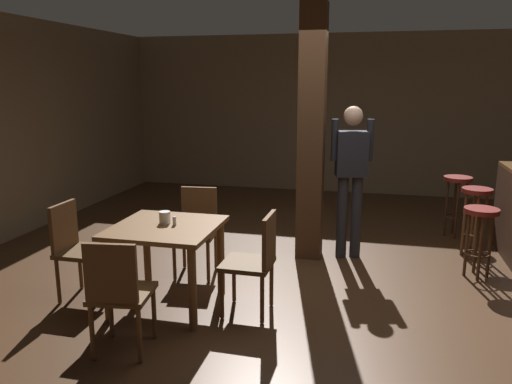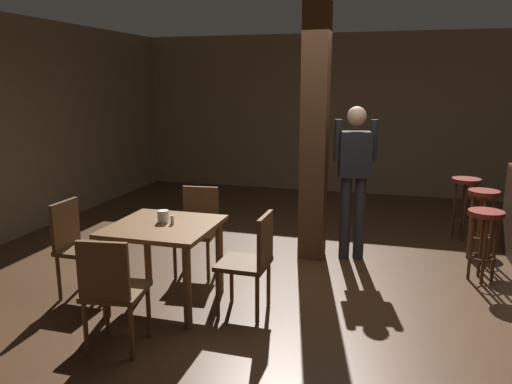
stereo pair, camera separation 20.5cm
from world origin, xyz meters
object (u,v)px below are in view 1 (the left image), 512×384
(chair_south, at_px, (118,290))
(bar_stool_far, at_px, (457,192))
(chair_north, at_px, (197,226))
(salt_shaker, at_px, (174,221))
(chair_east, at_px, (256,258))
(bar_stool_near, at_px, (480,226))
(napkin_cup, at_px, (165,217))
(chair_west, at_px, (76,245))
(dining_table, at_px, (166,240))
(bar_stool_mid, at_px, (476,206))
(standing_person, at_px, (351,171))

(chair_south, xyz_separation_m, bar_stool_far, (2.80, 3.64, 0.09))
(chair_north, relative_size, salt_shaker, 11.61)
(chair_east, bearing_deg, bar_stool_near, 33.72)
(chair_east, xyz_separation_m, chair_south, (-0.81, -0.88, 0.00))
(chair_north, bearing_deg, chair_east, -43.88)
(napkin_cup, bearing_deg, salt_shaker, -18.20)
(chair_west, relative_size, napkin_cup, 8.32)
(dining_table, xyz_separation_m, chair_east, (0.81, 0.02, -0.11))
(chair_east, relative_size, napkin_cup, 8.32)
(bar_stool_mid, bearing_deg, bar_stool_near, -95.89)
(chair_north, bearing_deg, bar_stool_near, 11.11)
(salt_shaker, bearing_deg, bar_stool_mid, 35.47)
(chair_west, relative_size, standing_person, 0.52)
(salt_shaker, height_order, bar_stool_near, salt_shaker)
(chair_south, distance_m, bar_stool_near, 3.61)
(standing_person, relative_size, bar_stool_far, 2.17)
(bar_stool_near, bearing_deg, salt_shaker, -153.95)
(bar_stool_near, xyz_separation_m, bar_stool_mid, (0.07, 0.66, 0.05))
(dining_table, height_order, napkin_cup, napkin_cup)
(dining_table, distance_m, bar_stool_mid, 3.54)
(chair_west, height_order, salt_shaker, chair_west)
(salt_shaker, relative_size, bar_stool_far, 0.10)
(chair_west, bearing_deg, bar_stool_near, 20.72)
(bar_stool_near, bearing_deg, chair_west, -159.28)
(dining_table, xyz_separation_m, standing_person, (1.50, 1.67, 0.38))
(salt_shaker, bearing_deg, dining_table, -159.74)
(chair_north, relative_size, bar_stool_near, 1.22)
(chair_west, bearing_deg, bar_stool_mid, 28.69)
(chair_north, bearing_deg, dining_table, -88.84)
(bar_stool_mid, distance_m, bar_stool_far, 0.75)
(chair_north, distance_m, chair_south, 1.67)
(dining_table, bearing_deg, chair_north, 91.16)
(chair_south, bearing_deg, chair_north, 90.39)
(chair_north, xyz_separation_m, napkin_cup, (-0.02, -0.75, 0.30))
(chair_north, xyz_separation_m, bar_stool_near, (2.84, 0.56, 0.04))
(chair_east, bearing_deg, salt_shaker, 179.79)
(standing_person, xyz_separation_m, bar_stool_mid, (1.40, 0.37, -0.41))
(salt_shaker, xyz_separation_m, bar_stool_mid, (2.82, 2.01, -0.20))
(salt_shaker, distance_m, bar_stool_near, 3.08)
(chair_north, xyz_separation_m, chair_west, (-0.86, -0.84, 0.00))
(chair_south, bearing_deg, chair_west, 136.59)
(chair_north, relative_size, standing_person, 0.52)
(chair_north, relative_size, napkin_cup, 8.32)
(bar_stool_mid, bearing_deg, chair_north, -157.22)
(napkin_cup, height_order, bar_stool_far, napkin_cup)
(chair_east, relative_size, chair_north, 1.00)
(bar_stool_near, bearing_deg, chair_east, -146.28)
(bar_stool_mid, height_order, bar_stool_far, bar_stool_mid)
(chair_south, relative_size, napkin_cup, 8.32)
(chair_west, relative_size, bar_stool_near, 1.22)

